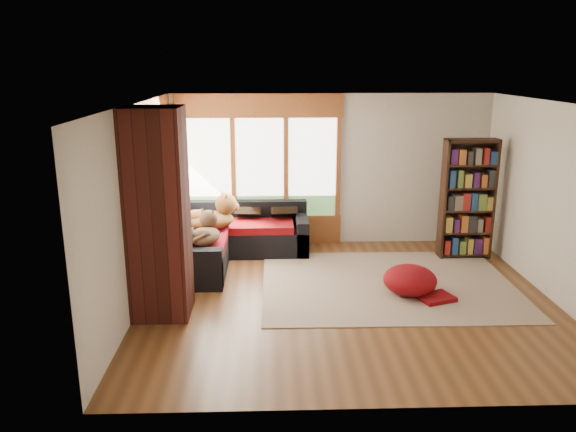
# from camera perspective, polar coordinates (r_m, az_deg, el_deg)

# --- Properties ---
(floor) EXTENTS (5.50, 5.50, 0.00)m
(floor) POSITION_cam_1_polar(r_m,az_deg,el_deg) (7.72, 6.00, -8.36)
(floor) COLOR #573218
(floor) RESTS_ON ground
(ceiling) EXTENTS (5.50, 5.50, 0.00)m
(ceiling) POSITION_cam_1_polar(r_m,az_deg,el_deg) (7.09, 6.59, 11.26)
(ceiling) COLOR white
(wall_back) EXTENTS (5.50, 0.04, 2.60)m
(wall_back) POSITION_cam_1_polar(r_m,az_deg,el_deg) (9.72, 4.23, 4.66)
(wall_back) COLOR silver
(wall_back) RESTS_ON ground
(wall_front) EXTENTS (5.50, 0.04, 2.60)m
(wall_front) POSITION_cam_1_polar(r_m,az_deg,el_deg) (4.95, 10.32, -6.12)
(wall_front) COLOR silver
(wall_front) RESTS_ON ground
(wall_left) EXTENTS (0.04, 5.00, 2.60)m
(wall_left) POSITION_cam_1_polar(r_m,az_deg,el_deg) (7.43, -15.22, 0.83)
(wall_left) COLOR silver
(wall_left) RESTS_ON ground
(wall_right) EXTENTS (0.04, 5.00, 2.60)m
(wall_right) POSITION_cam_1_polar(r_m,az_deg,el_deg) (8.16, 25.78, 1.09)
(wall_right) COLOR silver
(wall_right) RESTS_ON ground
(windows_back) EXTENTS (2.82, 0.10, 1.90)m
(windows_back) POSITION_cam_1_polar(r_m,az_deg,el_deg) (9.63, -2.89, 4.88)
(windows_back) COLOR #965126
(windows_back) RESTS_ON wall_back
(windows_left) EXTENTS (0.10, 2.62, 1.90)m
(windows_left) POSITION_cam_1_polar(r_m,az_deg,el_deg) (8.55, -13.27, 3.16)
(windows_left) COLOR #965126
(windows_left) RESTS_ON wall_left
(roller_blind) EXTENTS (0.03, 0.72, 0.90)m
(roller_blind) POSITION_cam_1_polar(r_m,az_deg,el_deg) (9.28, -12.27, 6.66)
(roller_blind) COLOR #657D53
(roller_blind) RESTS_ON wall_left
(brick_chimney) EXTENTS (0.70, 0.70, 2.60)m
(brick_chimney) POSITION_cam_1_polar(r_m,az_deg,el_deg) (7.02, -13.08, 0.15)
(brick_chimney) COLOR #471914
(brick_chimney) RESTS_ON ground
(sectional_sofa) EXTENTS (2.20, 2.20, 0.80)m
(sectional_sofa) POSITION_cam_1_polar(r_m,az_deg,el_deg) (9.18, -7.59, -2.50)
(sectional_sofa) COLOR black
(sectional_sofa) RESTS_ON ground
(area_rug) EXTENTS (3.61, 2.77, 0.01)m
(area_rug) POSITION_cam_1_polar(r_m,az_deg,el_deg) (8.28, 10.05, -6.79)
(area_rug) COLOR beige
(area_rug) RESTS_ON ground
(bookshelf) EXTENTS (0.83, 0.28, 1.94)m
(bookshelf) POSITION_cam_1_polar(r_m,az_deg,el_deg) (9.45, 17.77, 1.63)
(bookshelf) COLOR black
(bookshelf) RESTS_ON ground
(pouf) EXTENTS (0.76, 0.76, 0.40)m
(pouf) POSITION_cam_1_polar(r_m,az_deg,el_deg) (7.95, 12.29, -6.29)
(pouf) COLOR maroon
(pouf) RESTS_ON area_rug
(dog_tan) EXTENTS (1.00, 0.81, 0.49)m
(dog_tan) POSITION_cam_1_polar(r_m,az_deg,el_deg) (8.92, -7.72, 0.19)
(dog_tan) COLOR brown
(dog_tan) RESTS_ON sectional_sofa
(dog_brindle) EXTENTS (0.54, 0.76, 0.39)m
(dog_brindle) POSITION_cam_1_polar(r_m,az_deg,el_deg) (8.27, -8.40, -1.42)
(dog_brindle) COLOR #362418
(dog_brindle) RESTS_ON sectional_sofa
(throw_pillows) EXTENTS (1.98, 1.68, 0.45)m
(throw_pillows) POSITION_cam_1_polar(r_m,az_deg,el_deg) (9.10, -7.10, 0.33)
(throw_pillows) COLOR black
(throw_pillows) RESTS_ON sectional_sofa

